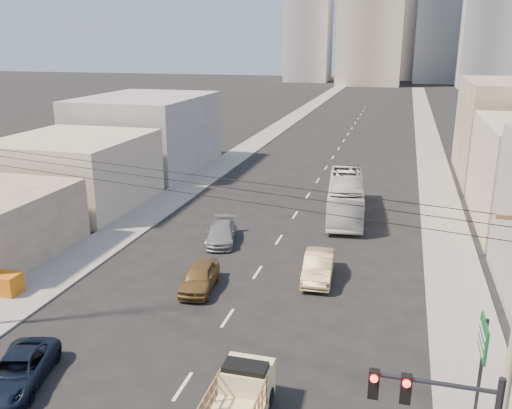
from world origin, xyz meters
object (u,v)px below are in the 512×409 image
at_px(crate_stack, 4,283).
at_px(sedan_grey, 221,233).
at_px(flatbed_pickup, 239,396).
at_px(sedan_brown, 200,277).
at_px(sedan_tan, 318,267).
at_px(city_bus, 346,196).
at_px(green_sign, 482,353).
at_px(navy_pickup, 18,371).
at_px(utility_pole, 512,357).

bearing_deg(crate_stack, sedan_grey, 50.62).
distance_m(flatbed_pickup, crate_stack, 17.27).
height_order(sedan_brown, sedan_tan, sedan_tan).
bearing_deg(city_bus, green_sign, -79.92).
distance_m(flatbed_pickup, sedan_grey, 19.13).
bearing_deg(navy_pickup, crate_stack, 117.91).
height_order(sedan_tan, crate_stack, sedan_tan).
height_order(navy_pickup, utility_pole, utility_pole).
xyz_separation_m(navy_pickup, sedan_tan, (10.41, 13.71, 0.14)).
distance_m(utility_pole, crate_stack, 26.26).
relative_size(city_bus, green_sign, 2.31).
bearing_deg(sedan_grey, navy_pickup, -111.39).
height_order(flatbed_pickup, utility_pole, utility_pole).
bearing_deg(flatbed_pickup, crate_stack, 157.01).
relative_size(navy_pickup, utility_pole, 0.47).
height_order(navy_pickup, crate_stack, navy_pickup).
height_order(flatbed_pickup, sedan_tan, flatbed_pickup).
relative_size(sedan_grey, crate_stack, 2.63).
xyz_separation_m(flatbed_pickup, sedan_tan, (0.88, 13.49, -0.30)).
height_order(navy_pickup, green_sign, green_sign).
xyz_separation_m(sedan_tan, crate_stack, (-16.78, -6.75, -0.10)).
bearing_deg(crate_stack, utility_pole, -18.74).
xyz_separation_m(navy_pickup, utility_pole, (18.13, -1.35, 4.53)).
relative_size(city_bus, sedan_grey, 2.44).
xyz_separation_m(city_bus, sedan_brown, (-6.57, -16.22, -0.87)).
distance_m(navy_pickup, green_sign, 18.10).
relative_size(sedan_tan, utility_pole, 0.48).
relative_size(sedan_brown, sedan_tan, 0.90).
relative_size(navy_pickup, sedan_tan, 0.98).
bearing_deg(utility_pole, sedan_brown, 139.89).
relative_size(flatbed_pickup, sedan_grey, 0.93).
bearing_deg(sedan_brown, navy_pickup, -117.81).
xyz_separation_m(sedan_brown, sedan_grey, (-1.23, 7.57, -0.05)).
relative_size(flatbed_pickup, green_sign, 0.88).
relative_size(navy_pickup, green_sign, 0.94).
distance_m(sedan_tan, green_sign, 14.87).
distance_m(flatbed_pickup, sedan_tan, 13.52).
height_order(navy_pickup, sedan_brown, sedan_brown).
height_order(flatbed_pickup, crate_stack, flatbed_pickup).
height_order(green_sign, utility_pole, utility_pole).
height_order(sedan_grey, utility_pole, utility_pole).
bearing_deg(sedan_grey, utility_pole, -64.40).
bearing_deg(sedan_brown, sedan_grey, 92.27).
height_order(sedan_tan, green_sign, green_sign).
bearing_deg(crate_stack, green_sign, -13.52).
xyz_separation_m(sedan_tan, green_sign, (7.39, -12.56, 2.95)).
relative_size(sedan_grey, green_sign, 0.95).
xyz_separation_m(flatbed_pickup, green_sign, (8.27, 0.93, 2.65)).
xyz_separation_m(sedan_brown, sedan_tan, (6.39, 3.17, 0.05)).
distance_m(flatbed_pickup, city_bus, 26.57).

